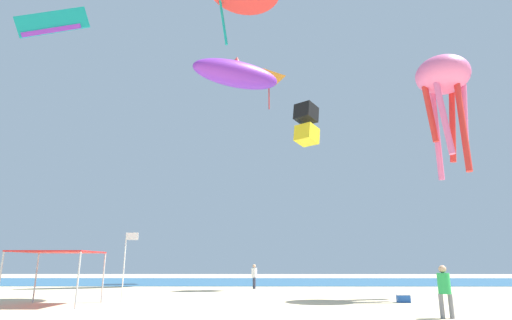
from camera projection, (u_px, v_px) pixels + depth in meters
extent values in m
cube|color=beige|center=(254.00, 309.00, 16.33)|extent=(110.00, 110.00, 0.10)
cube|color=#28608C|center=(258.00, 281.00, 40.93)|extent=(110.00, 18.98, 0.03)
cylinder|color=#B2B2B7|center=(0.00, 280.00, 16.39)|extent=(0.07, 0.07, 2.21)
cylinder|color=#B2B2B7|center=(78.00, 280.00, 16.37)|extent=(0.07, 0.07, 2.21)
cylinder|color=#B2B2B7|center=(36.00, 277.00, 19.05)|extent=(0.07, 0.07, 2.21)
cylinder|color=#B2B2B7|center=(103.00, 278.00, 19.02)|extent=(0.07, 0.07, 2.21)
cube|color=red|center=(58.00, 252.00, 17.99)|extent=(3.24, 2.81, 0.06)
cylinder|color=slate|center=(442.00, 306.00, 13.33)|extent=(0.15, 0.15, 0.76)
cylinder|color=slate|center=(451.00, 306.00, 13.30)|extent=(0.15, 0.15, 0.76)
cylinder|color=green|center=(444.00, 283.00, 13.49)|extent=(0.40, 0.40, 0.67)
sphere|color=tan|center=(442.00, 269.00, 13.60)|extent=(0.25, 0.25, 0.25)
cylinder|color=#33384C|center=(255.00, 283.00, 28.87)|extent=(0.15, 0.15, 0.77)
cylinder|color=#33384C|center=(254.00, 283.00, 29.15)|extent=(0.15, 0.15, 0.77)
cylinder|color=white|center=(254.00, 273.00, 29.19)|extent=(0.40, 0.40, 0.67)
sphere|color=tan|center=(254.00, 266.00, 29.30)|extent=(0.25, 0.25, 0.25)
cylinder|color=silver|center=(124.00, 267.00, 19.21)|extent=(0.06, 0.06, 3.18)
cube|color=white|center=(133.00, 236.00, 19.55)|extent=(0.55, 0.02, 0.35)
cube|color=blue|center=(403.00, 299.00, 18.78)|extent=(0.56, 0.36, 0.32)
cube|color=white|center=(403.00, 295.00, 18.83)|extent=(0.57, 0.37, 0.03)
ellipsoid|color=pink|center=(443.00, 75.00, 23.34)|extent=(3.35, 3.35, 2.14)
cylinder|color=pink|center=(464.00, 112.00, 22.64)|extent=(0.65, 0.38, 3.31)
cylinder|color=red|center=(453.00, 125.00, 23.33)|extent=(0.59, 0.66, 4.30)
cylinder|color=pink|center=(437.00, 134.00, 23.34)|extent=(0.52, 0.81, 5.28)
cylinder|color=red|center=(430.00, 114.00, 22.90)|extent=(0.65, 0.38, 3.31)
cylinder|color=pink|center=(444.00, 117.00, 21.96)|extent=(0.59, 0.66, 4.30)
cylinder|color=red|center=(463.00, 125.00, 21.71)|extent=(0.52, 0.81, 5.28)
cube|color=black|center=(306.00, 113.00, 31.15)|extent=(2.09, 2.11, 1.45)
cube|color=yellow|center=(307.00, 135.00, 30.73)|extent=(2.09, 2.11, 1.45)
cylinder|color=teal|center=(223.00, 18.00, 26.44)|extent=(0.77, 0.80, 3.61)
cube|color=orange|center=(269.00, 77.00, 41.94)|extent=(3.39, 3.40, 0.38)
cylinder|color=red|center=(269.00, 97.00, 41.41)|extent=(0.16, 0.16, 2.73)
ellipsoid|color=purple|center=(237.00, 74.00, 36.51)|extent=(8.52, 5.99, 2.76)
cone|color=red|center=(237.00, 61.00, 36.82)|extent=(1.64, 1.70, 1.05)
cube|color=teal|center=(53.00, 22.00, 27.79)|extent=(4.54, 1.90, 2.88)
cube|color=purple|center=(52.00, 30.00, 27.64)|extent=(3.52, 1.15, 1.59)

